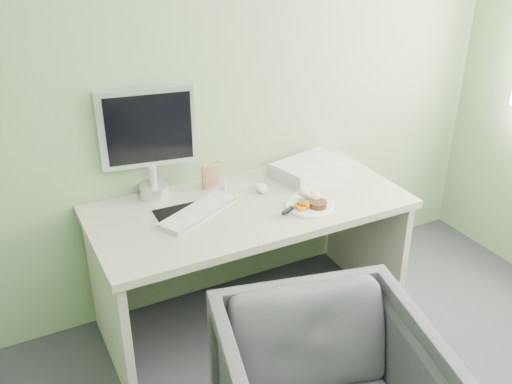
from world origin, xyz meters
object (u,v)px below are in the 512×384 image
plate (310,206)px  monitor (148,137)px  desk (250,235)px  scanner (310,169)px

plate → monitor: (-0.65, 0.49, 0.31)m
desk → scanner: scanner is taller
monitor → scanner: bearing=-0.5°
desk → monitor: monitor is taller
plate → scanner: size_ratio=0.59×
plate → monitor: 0.87m
scanner → monitor: (-0.86, 0.15, 0.29)m
monitor → plate: bearing=-27.6°
scanner → monitor: size_ratio=0.71×
plate → scanner: 0.40m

